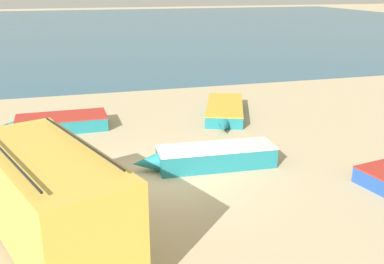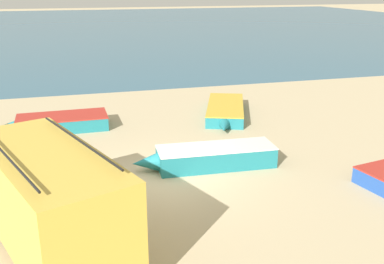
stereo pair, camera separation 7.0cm
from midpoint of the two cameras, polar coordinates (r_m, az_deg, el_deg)
ground_plane at (r=13.82m, az=-3.37°, el=-6.09°), size 200.00×200.00×0.00m
sea_water at (r=64.61m, az=-13.77°, el=12.87°), size 120.00×80.00×0.01m
parked_van at (r=10.32m, az=-17.78°, el=-8.00°), size 3.60×5.45×2.50m
fishing_rowboat_0 at (r=14.66m, az=2.18°, el=-3.18°), size 4.69×1.45×0.67m
fishing_rowboat_2 at (r=19.18m, az=-16.64°, el=1.14°), size 4.39×1.75×0.56m
fishing_rowboat_3 at (r=20.29m, az=4.08°, el=2.74°), size 2.98×5.16×0.51m
fisherman_0 at (r=14.36m, az=-20.30°, el=-1.96°), size 0.44×0.44×1.69m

